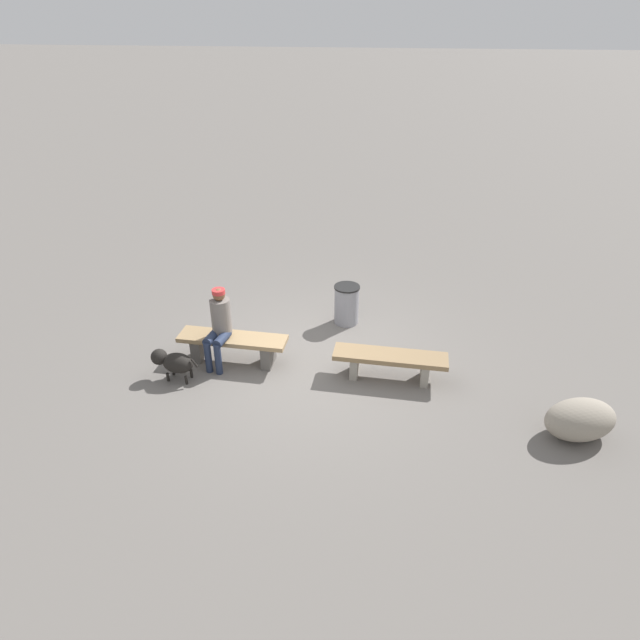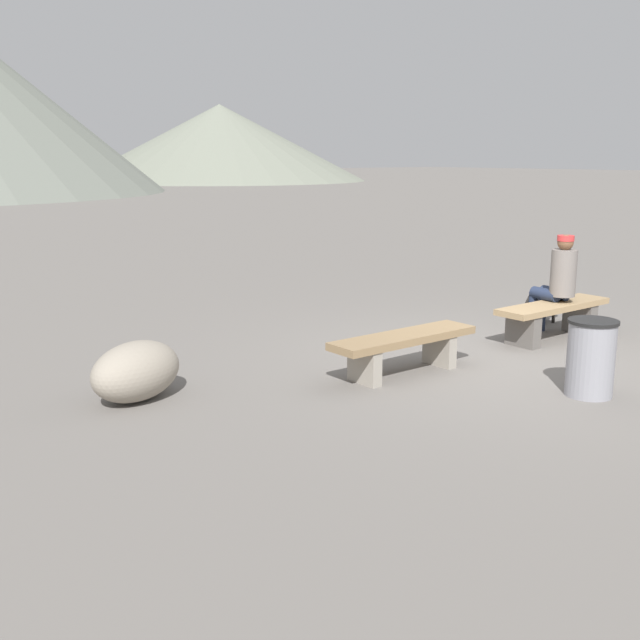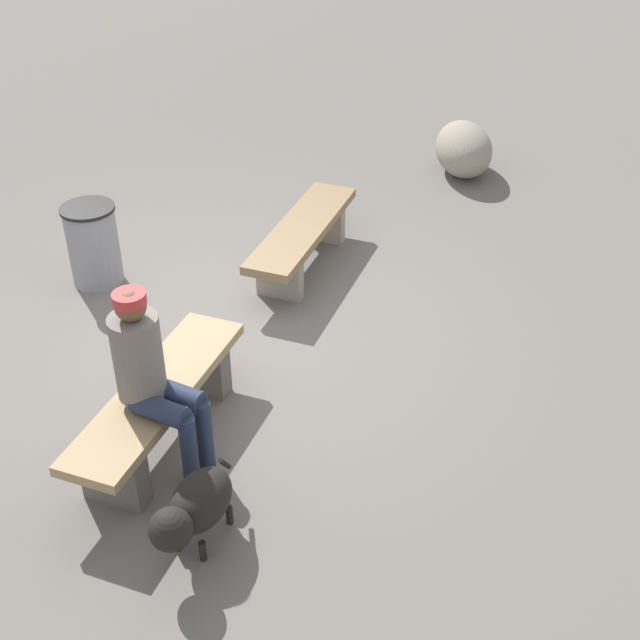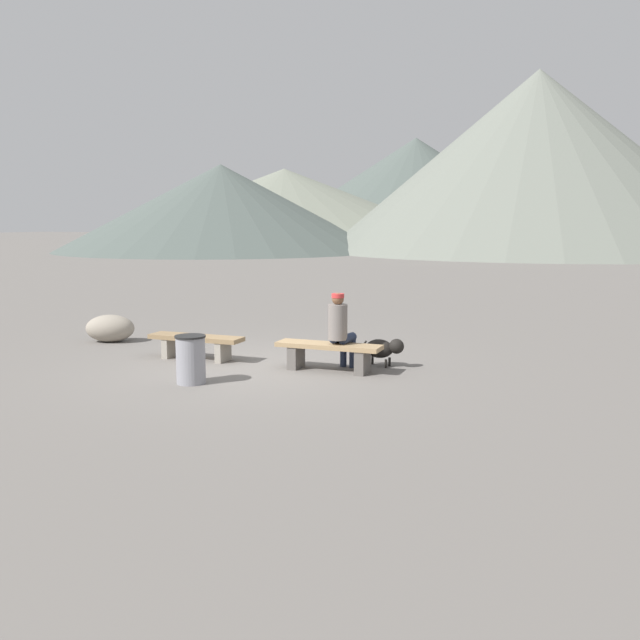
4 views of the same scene
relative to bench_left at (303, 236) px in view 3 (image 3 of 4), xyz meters
name	(u,v)px [view 3 (image 3 of 4)]	position (x,y,z in m)	size (l,w,h in m)	color
ground	(223,338)	(1.26, -0.19, -0.34)	(210.00, 210.00, 0.06)	slate
bench_left	(303,236)	(0.00, 0.00, 0.00)	(1.76, 0.45, 0.43)	gray
bench_right	(159,405)	(2.54, 0.00, 0.00)	(1.77, 0.47, 0.46)	#605B56
seated_person	(151,371)	(2.71, 0.09, 0.43)	(0.36, 0.61, 1.30)	slate
dog	(194,507)	(3.28, 0.66, 0.00)	(0.78, 0.35, 0.49)	black
trash_bin	(93,245)	(0.91, -1.60, 0.06)	(0.47, 0.47, 0.74)	gray
boulder	(464,149)	(-2.59, 0.88, -0.03)	(0.61, 0.98, 0.56)	gray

